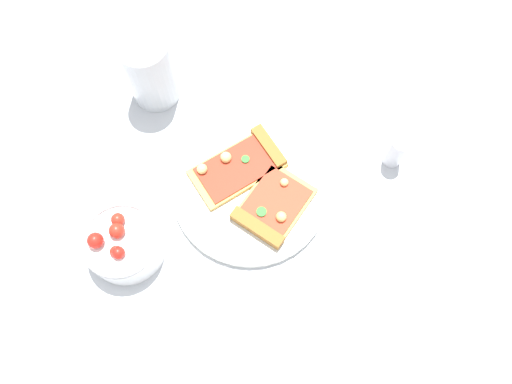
% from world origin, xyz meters
% --- Properties ---
extents(ground_plane, '(2.40, 2.40, 0.00)m').
position_xyz_m(ground_plane, '(0.00, 0.00, 0.00)').
color(ground_plane, silver).
rests_on(ground_plane, ground).
extents(plate, '(0.26, 0.26, 0.01)m').
position_xyz_m(plate, '(0.02, -0.04, 0.01)').
color(plate, silver).
rests_on(plate, ground_plane).
extents(pizza_slice_near, '(0.16, 0.11, 0.02)m').
position_xyz_m(pizza_slice_near, '(0.04, 0.00, 0.02)').
color(pizza_slice_near, '#E5B256').
rests_on(pizza_slice_near, plate).
extents(pizza_slice_far, '(0.14, 0.11, 0.02)m').
position_xyz_m(pizza_slice_far, '(0.02, -0.09, 0.02)').
color(pizza_slice_far, '#E5B256').
rests_on(pizza_slice_far, plate).
extents(salad_bowl, '(0.12, 0.12, 0.08)m').
position_xyz_m(salad_bowl, '(-0.19, 0.03, 0.03)').
color(salad_bowl, white).
rests_on(salad_bowl, ground_plane).
extents(soda_glass, '(0.08, 0.08, 0.14)m').
position_xyz_m(soda_glass, '(0.03, 0.21, 0.06)').
color(soda_glass, silver).
rests_on(soda_glass, ground_plane).
extents(paper_napkin, '(0.15, 0.18, 0.00)m').
position_xyz_m(paper_napkin, '(-0.01, -0.31, 0.00)').
color(paper_napkin, white).
rests_on(paper_napkin, ground_plane).
extents(pepper_shaker, '(0.03, 0.03, 0.08)m').
position_xyz_m(pepper_shaker, '(0.23, -0.17, 0.04)').
color(pepper_shaker, silver).
rests_on(pepper_shaker, ground_plane).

